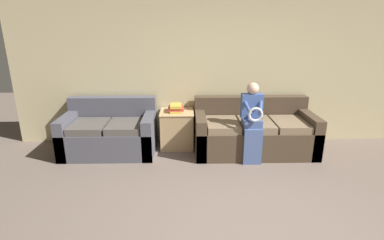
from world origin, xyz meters
TOP-DOWN VIEW (x-y plane):
  - wall_back at (0.00, 2.86)m, footprint 7.34×0.06m
  - couch_main at (0.43, 2.35)m, footprint 1.93×0.94m
  - couch_side at (-1.95, 2.37)m, footprint 1.47×0.90m
  - child_left_seated at (0.30, 1.96)m, footprint 0.33×0.38m
  - side_shelf at (-0.85, 2.54)m, footprint 0.57×0.54m
  - book_stack at (-0.86, 2.54)m, footprint 0.26×0.29m

SIDE VIEW (x-z plane):
  - couch_side at x=-1.95m, z-range -0.12..0.74m
  - couch_main at x=0.43m, z-range -0.11..0.75m
  - side_shelf at x=-0.85m, z-range 0.01..0.64m
  - child_left_seated at x=0.30m, z-range 0.06..1.27m
  - book_stack at x=-0.86m, z-range 0.63..0.76m
  - wall_back at x=0.00m, z-range 0.00..2.55m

